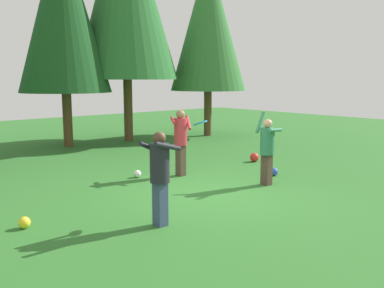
# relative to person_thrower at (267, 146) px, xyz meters

# --- Properties ---
(ground_plane) EXTENTS (40.00, 40.00, 0.00)m
(ground_plane) POSITION_rel_person_thrower_xyz_m (-1.70, 0.23, -0.94)
(ground_plane) COLOR #2D6B28
(person_thrower) EXTENTS (0.56, 0.56, 1.75)m
(person_thrower) POSITION_rel_person_thrower_xyz_m (0.00, 0.00, 0.00)
(person_thrower) COLOR #4C382D
(person_thrower) RESTS_ON ground_plane
(person_catcher) EXTENTS (0.61, 0.54, 1.65)m
(person_catcher) POSITION_rel_person_thrower_xyz_m (-3.64, -0.63, 0.04)
(person_catcher) COLOR #38476B
(person_catcher) RESTS_ON ground_plane
(person_bystander) EXTENTS (0.72, 0.75, 1.73)m
(person_bystander) POSITION_rel_person_thrower_xyz_m (-0.93, 2.10, 0.09)
(person_bystander) COLOR #4C382D
(person_bystander) RESTS_ON ground_plane
(frisbee) EXTENTS (0.36, 0.35, 0.11)m
(frisbee) POSITION_rel_person_thrower_xyz_m (-2.61, -0.52, 0.77)
(frisbee) COLOR #2393D1
(ball_red) EXTENTS (0.27, 0.27, 0.27)m
(ball_red) POSITION_rel_person_thrower_xyz_m (1.96, 2.08, -0.80)
(ball_red) COLOR red
(ball_red) RESTS_ON ground_plane
(ball_white) EXTENTS (0.19, 0.19, 0.19)m
(ball_white) POSITION_rel_person_thrower_xyz_m (-1.91, 2.67, -0.84)
(ball_white) COLOR white
(ball_white) RESTS_ON ground_plane
(ball_blue) EXTENTS (0.21, 0.21, 0.21)m
(ball_blue) POSITION_rel_person_thrower_xyz_m (0.91, 0.48, -0.84)
(ball_blue) COLOR blue
(ball_blue) RESTS_ON ground_plane
(ball_yellow) EXTENTS (0.21, 0.21, 0.21)m
(ball_yellow) POSITION_rel_person_thrower_xyz_m (-5.48, 0.77, -0.84)
(ball_yellow) COLOR yellow
(ball_yellow) RESTS_ON ground_plane
(tree_center) EXTENTS (3.30, 3.30, 7.89)m
(tree_center) POSITION_rel_person_thrower_xyz_m (-1.06, 8.54, 3.99)
(tree_center) COLOR brown
(tree_center) RESTS_ON ground_plane
(tree_far_right) EXTENTS (3.27, 3.27, 7.81)m
(tree_far_right) POSITION_rel_person_thrower_xyz_m (5.01, 7.44, 3.94)
(tree_far_right) COLOR brown
(tree_far_right) RESTS_ON ground_plane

